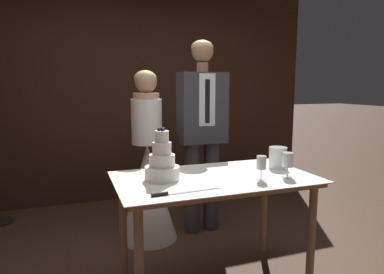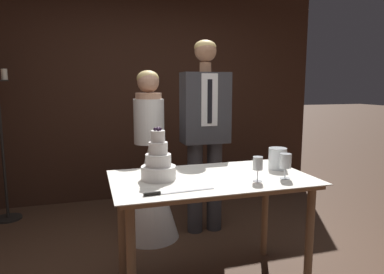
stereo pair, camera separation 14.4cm
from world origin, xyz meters
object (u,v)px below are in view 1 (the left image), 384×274
cake_knife (173,193)px  wine_glass_middle (288,161)px  cake_table (214,190)px  hurricane_candle (278,158)px  tiered_cake (162,164)px  bride (148,179)px  groom (202,126)px  wine_glass_near (261,164)px

cake_knife → wine_glass_middle: size_ratio=2.52×
cake_table → wine_glass_middle: (0.47, -0.18, 0.21)m
cake_table → hurricane_candle: (0.56, 0.07, 0.18)m
tiered_cake → hurricane_candle: 0.93m
bride → groom: (0.55, -0.00, 0.48)m
wine_glass_near → hurricane_candle: (0.31, 0.26, -0.04)m
wine_glass_middle → groom: bearing=100.0°
wine_glass_near → wine_glass_middle: (0.21, 0.01, 0.00)m
tiered_cake → bride: size_ratio=0.22×
cake_table → wine_glass_middle: size_ratio=7.95×
cake_table → bride: bearing=106.3°
cake_table → cake_knife: size_ratio=3.15×
tiered_cake → hurricane_candle: size_ratio=2.18×
cake_table → wine_glass_middle: wine_glass_middle is taller
cake_table → groom: bearing=73.7°
groom → cake_knife: bearing=-118.6°
tiered_cake → groom: bearing=54.1°
groom → bride: bearing=179.9°
wine_glass_near → wine_glass_middle: size_ratio=0.96×
cake_knife → bride: bearing=81.1°
tiered_cake → bride: (0.09, 0.88, -0.35)m
cake_table → wine_glass_near: bearing=-37.1°
hurricane_candle → groom: groom is taller
wine_glass_near → tiered_cake: bearing=158.6°
cake_table → wine_glass_middle: bearing=-21.4°
wine_glass_near → bride: bearing=115.2°
cake_knife → hurricane_candle: (0.95, 0.35, 0.07)m
wine_glass_middle → groom: size_ratio=0.09×
wine_glass_middle → bride: bearing=123.6°
cake_table → groom: size_ratio=0.74×
hurricane_candle → groom: bearing=108.5°
wine_glass_near → bride: size_ratio=0.11×
tiered_cake → wine_glass_near: 0.67m
cake_table → tiered_cake: bearing=172.2°
wine_glass_near → groom: bearing=89.1°
cake_knife → groom: (0.66, 1.21, 0.23)m
wine_glass_near → wine_glass_middle: 0.21m
cake_knife → bride: bride is taller
cake_knife → bride: size_ratio=0.28×
cake_table → bride: size_ratio=0.87×
hurricane_candle → cake_table: bearing=-172.8°
wine_glass_middle → cake_table: bearing=158.6°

